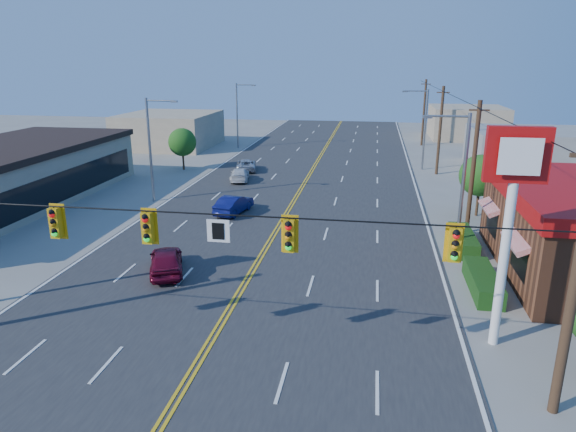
% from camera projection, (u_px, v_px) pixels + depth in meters
% --- Properties ---
extents(ground, '(160.00, 160.00, 0.00)m').
position_uv_depth(ground, '(192.00, 375.00, 18.20)').
color(ground, gray).
rests_on(ground, ground).
extents(road, '(20.00, 120.00, 0.06)m').
position_uv_depth(road, '(286.00, 214.00, 37.06)').
color(road, '#2D2D30').
rests_on(road, ground).
extents(signal_span, '(24.32, 0.34, 9.00)m').
position_uv_depth(signal_span, '(180.00, 245.00, 16.80)').
color(signal_span, '#47301E').
rests_on(signal_span, ground).
extents(kfc_pylon, '(2.20, 0.36, 8.50)m').
position_uv_depth(kfc_pylon, '(512.00, 195.00, 18.48)').
color(kfc_pylon, white).
rests_on(kfc_pylon, ground).
extents(streetlight_se, '(2.55, 0.25, 8.00)m').
position_uv_depth(streetlight_se, '(460.00, 177.00, 28.39)').
color(streetlight_se, gray).
rests_on(streetlight_se, ground).
extents(streetlight_ne, '(2.55, 0.25, 8.00)m').
position_uv_depth(streetlight_ne, '(423.00, 125.00, 51.04)').
color(streetlight_ne, gray).
rests_on(streetlight_ne, ground).
extents(streetlight_sw, '(2.55, 0.25, 8.00)m').
position_uv_depth(streetlight_sw, '(152.00, 144.00, 39.35)').
color(streetlight_sw, gray).
rests_on(streetlight_sw, ground).
extents(streetlight_nw, '(2.55, 0.25, 8.00)m').
position_uv_depth(streetlight_nw, '(239.00, 112.00, 63.88)').
color(streetlight_nw, gray).
rests_on(streetlight_nw, ground).
extents(utility_pole_near, '(0.28, 0.28, 8.40)m').
position_uv_depth(utility_pole_near, '(473.00, 169.00, 32.04)').
color(utility_pole_near, '#47301E').
rests_on(utility_pole_near, ground).
extents(utility_pole_mid, '(0.28, 0.28, 8.40)m').
position_uv_depth(utility_pole_mid, '(440.00, 131.00, 49.02)').
color(utility_pole_mid, '#47301E').
rests_on(utility_pole_mid, ground).
extents(utility_pole_far, '(0.28, 0.28, 8.40)m').
position_uv_depth(utility_pole_far, '(424.00, 113.00, 66.01)').
color(utility_pole_far, '#47301E').
rests_on(utility_pole_far, ground).
extents(tree_kfc_rear, '(2.94, 2.94, 4.41)m').
position_uv_depth(tree_kfc_rear, '(480.00, 176.00, 35.98)').
color(tree_kfc_rear, '#47301E').
rests_on(tree_kfc_rear, ground).
extents(tree_west, '(2.80, 2.80, 4.20)m').
position_uv_depth(tree_west, '(182.00, 142.00, 51.52)').
color(tree_west, '#47301E').
rests_on(tree_west, ground).
extents(bld_east_mid, '(12.00, 10.00, 4.00)m').
position_uv_depth(bld_east_mid, '(533.00, 150.00, 51.90)').
color(bld_east_mid, gray).
rests_on(bld_east_mid, ground).
extents(bld_west_far, '(11.00, 12.00, 4.20)m').
position_uv_depth(bld_west_far, '(170.00, 130.00, 66.03)').
color(bld_west_far, tan).
rests_on(bld_west_far, ground).
extents(bld_east_far, '(10.00, 10.00, 4.40)m').
position_uv_depth(bld_east_far, '(467.00, 122.00, 73.07)').
color(bld_east_far, tan).
rests_on(bld_east_far, ground).
extents(car_magenta, '(3.04, 4.40, 1.39)m').
position_uv_depth(car_magenta, '(166.00, 261.00, 26.61)').
color(car_magenta, maroon).
rests_on(car_magenta, ground).
extents(car_blue, '(2.15, 4.18, 1.31)m').
position_uv_depth(car_blue, '(234.00, 205.00, 37.05)').
color(car_blue, '#0E1354').
rests_on(car_blue, ground).
extents(car_white, '(2.33, 4.19, 1.15)m').
position_uv_depth(car_white, '(240.00, 175.00, 47.11)').
color(car_white, silver).
rests_on(car_white, ground).
extents(car_silver, '(2.76, 4.43, 1.14)m').
position_uv_depth(car_silver, '(246.00, 165.00, 51.44)').
color(car_silver, '#B6B6BC').
rests_on(car_silver, ground).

